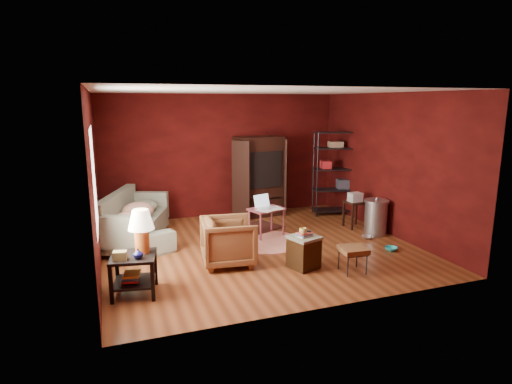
% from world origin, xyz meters
% --- Properties ---
extents(room, '(5.54, 5.04, 2.84)m').
position_xyz_m(room, '(-0.04, -0.01, 1.40)').
color(room, brown).
rests_on(room, ground).
extents(sofa, '(1.15, 2.05, 0.77)m').
position_xyz_m(sofa, '(-2.14, 1.06, 0.39)').
color(sofa, gray).
rests_on(sofa, ground).
extents(armchair, '(0.87, 0.92, 0.85)m').
position_xyz_m(armchair, '(-0.76, -0.60, 0.43)').
color(armchair, black).
rests_on(armchair, ground).
extents(pet_bowl_steel, '(0.23, 0.14, 0.22)m').
position_xyz_m(pet_bowl_steel, '(2.16, -0.24, 0.11)').
color(pet_bowl_steel, silver).
rests_on(pet_bowl_steel, ground).
extents(pet_bowl_turquoise, '(0.23, 0.15, 0.22)m').
position_xyz_m(pet_bowl_turquoise, '(2.16, -0.97, 0.11)').
color(pet_bowl_turquoise, '#29BCC2').
rests_on(pet_bowl_turquoise, ground).
extents(vase, '(0.15, 0.16, 0.13)m').
position_xyz_m(vase, '(-2.24, -1.39, 0.63)').
color(vase, '#0E0E47').
rests_on(vase, side_table).
extents(mug, '(0.14, 0.12, 0.12)m').
position_xyz_m(mug, '(0.29, -1.20, 0.65)').
color(mug, '#E1CC6E').
rests_on(mug, hamper).
extents(side_table, '(0.69, 0.69, 1.18)m').
position_xyz_m(side_table, '(-2.23, -1.20, 0.71)').
color(side_table, black).
rests_on(side_table, ground).
extents(sofa_cushions, '(1.49, 2.23, 0.87)m').
position_xyz_m(sofa_cushions, '(-2.17, 1.06, 0.43)').
color(sofa_cushions, gray).
rests_on(sofa_cushions, sofa).
extents(hamper, '(0.54, 0.54, 0.61)m').
position_xyz_m(hamper, '(0.33, -1.16, 0.28)').
color(hamper, '#3A200D').
rests_on(hamper, ground).
extents(footstool, '(0.43, 0.43, 0.41)m').
position_xyz_m(footstool, '(0.97, -1.58, 0.35)').
color(footstool, black).
rests_on(footstool, ground).
extents(rug_round, '(1.89, 1.89, 0.01)m').
position_xyz_m(rug_round, '(0.21, 0.26, 0.01)').
color(rug_round, beige).
rests_on(rug_round, ground).
extents(rug_oriental, '(1.33, 1.14, 0.01)m').
position_xyz_m(rug_oriental, '(0.29, 1.11, 0.01)').
color(rug_oriental, '#4D1C14').
rests_on(rug_oriental, ground).
extents(laptop_desk, '(0.77, 0.66, 0.82)m').
position_xyz_m(laptop_desk, '(0.36, 0.61, 0.51)').
color(laptop_desk, '#8E4048').
rests_on(laptop_desk, ground).
extents(tv_armoire, '(1.44, 0.89, 1.84)m').
position_xyz_m(tv_armoire, '(0.77, 2.13, 0.96)').
color(tv_armoire, black).
rests_on(tv_armoire, ground).
extents(wire_shelving, '(1.03, 0.64, 1.95)m').
position_xyz_m(wire_shelving, '(2.47, 1.63, 1.07)').
color(wire_shelving, '#272A2F').
rests_on(wire_shelving, ground).
extents(small_stand, '(0.39, 0.39, 0.75)m').
position_xyz_m(small_stand, '(2.34, 0.53, 0.56)').
color(small_stand, black).
rests_on(small_stand, ground).
extents(trash_can, '(0.59, 0.59, 0.76)m').
position_xyz_m(trash_can, '(2.47, -0.04, 0.36)').
color(trash_can, '#ABAFB3').
rests_on(trash_can, ground).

